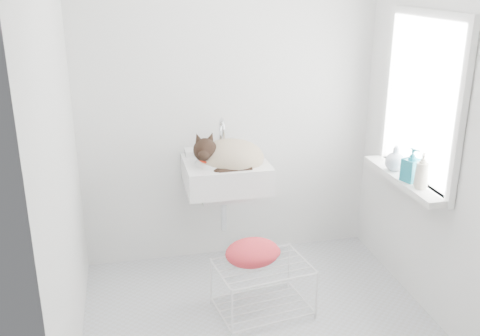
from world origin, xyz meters
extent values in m
cube|color=#ABABAB|center=(0.00, 0.00, 0.00)|extent=(2.20, 2.00, 0.02)
cube|color=silver|center=(0.00, 1.00, 1.25)|extent=(2.20, 0.02, 2.50)
cube|color=silver|center=(1.10, 0.00, 1.25)|extent=(0.02, 2.00, 2.50)
cube|color=silver|center=(-1.10, 0.00, 1.25)|extent=(0.02, 2.00, 2.50)
cube|color=white|center=(1.09, 0.20, 1.35)|extent=(0.01, 0.80, 1.00)
cube|color=white|center=(1.07, 0.20, 1.35)|extent=(0.04, 0.90, 1.10)
cube|color=white|center=(1.01, 0.20, 0.83)|extent=(0.16, 0.88, 0.04)
cube|color=white|center=(-0.08, 0.74, 0.85)|extent=(0.58, 0.51, 0.23)
ellipsoid|color=tan|center=(-0.05, 0.73, 0.88)|extent=(0.52, 0.47, 0.23)
sphere|color=black|center=(-0.22, 0.66, 0.99)|extent=(0.20, 0.20, 0.16)
torus|color=red|center=(-0.20, 0.65, 0.94)|extent=(0.17, 0.17, 0.06)
cube|color=silver|center=(0.05, 0.14, 0.15)|extent=(0.63, 0.49, 0.34)
ellipsoid|color=red|center=(-0.02, 0.17, 0.37)|extent=(0.40, 0.31, 0.15)
imported|color=beige|center=(1.00, -0.02, 0.85)|extent=(0.10, 0.10, 0.19)
imported|color=teal|center=(1.00, 0.11, 0.85)|extent=(0.13, 0.13, 0.22)
imported|color=silver|center=(1.00, 0.32, 0.85)|extent=(0.19, 0.19, 0.17)
camera|label=1|loc=(-0.75, -2.83, 2.09)|focal=40.75mm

